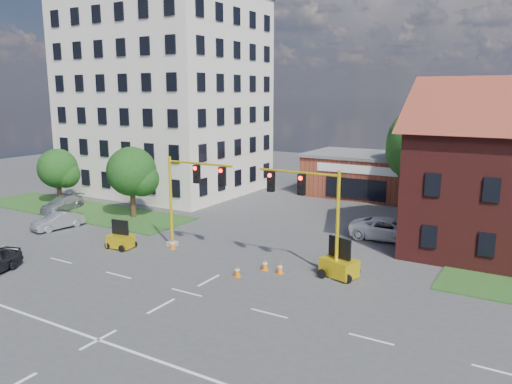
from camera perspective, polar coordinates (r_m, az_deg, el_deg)
ground at (r=27.12m, az=-7.94°, el=-11.30°), size 120.00×120.00×0.00m
grass_verge_nw at (r=47.50m, az=-19.41°, el=-1.95°), size 22.00×6.00×0.08m
lane_markings at (r=25.05m, az=-12.33°, el=-13.41°), size 60.00×36.00×0.01m
office_block at (r=54.71m, az=-10.41°, el=11.01°), size 18.40×15.40×20.60m
brick_shop at (r=52.54m, az=12.78°, el=1.98°), size 12.40×8.40×4.30m
tree_large at (r=47.63m, az=19.79°, el=4.72°), size 8.21×7.82×9.64m
tree_nw_front at (r=42.67m, az=-13.76°, el=2.06°), size 4.32×4.11×6.02m
tree_nw_rear at (r=50.52m, az=-21.51°, el=2.35°), size 3.90×3.71×5.24m
signal_mast_west at (r=33.10m, az=-7.57°, el=-0.06°), size 5.30×0.60×6.20m
signal_mast_east at (r=28.64m, az=6.28°, el=-1.80°), size 5.30×0.60×6.20m
trailer_west at (r=35.12m, az=-15.20°, el=-5.30°), size 1.81×1.34×1.89m
trailer_east at (r=29.11m, az=9.49°, el=-8.27°), size 2.28×1.86×2.24m
cone_a at (r=34.23m, az=-9.52°, el=-5.92°), size 0.40×0.40×0.70m
cone_b at (r=29.91m, az=1.04°, el=-8.31°), size 0.40×0.40×0.70m
cone_c at (r=28.89m, az=-2.17°, el=-9.04°), size 0.40×0.40×0.70m
cone_d at (r=29.38m, az=2.77°, el=-8.69°), size 0.40×0.40×0.70m
pickup_white at (r=37.00m, az=15.04°, el=-4.15°), size 5.82×3.07×1.56m
sedan_silver_front at (r=41.59m, az=-21.67°, el=-3.06°), size 1.99×4.12×1.30m
sedan_silver_rear at (r=47.89m, az=-21.28°, el=-1.25°), size 2.55×4.64×1.27m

